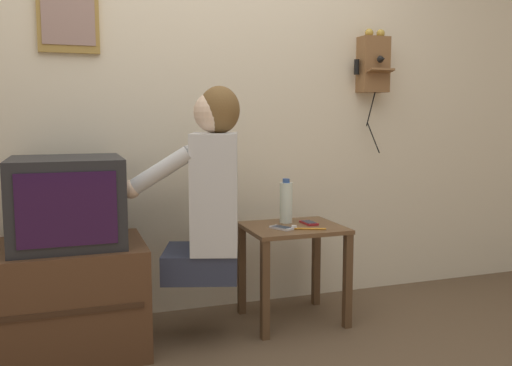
% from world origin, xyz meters
% --- Properties ---
extents(wall_back, '(6.80, 0.05, 2.55)m').
position_xyz_m(wall_back, '(0.00, 1.06, 1.27)').
color(wall_back, beige).
rests_on(wall_back, ground_plane).
extents(side_table, '(0.51, 0.44, 0.53)m').
position_xyz_m(side_table, '(0.45, 0.68, 0.41)').
color(side_table, brown).
rests_on(side_table, ground_plane).
extents(person, '(0.61, 0.51, 0.94)m').
position_xyz_m(person, '(-0.03, 0.59, 0.76)').
color(person, '#2D3347').
rests_on(person, ground_plane).
extents(tv_stand, '(0.73, 0.56, 0.52)m').
position_xyz_m(tv_stand, '(-0.72, 0.66, 0.26)').
color(tv_stand, '#51331E').
rests_on(tv_stand, ground_plane).
extents(television, '(0.50, 0.51, 0.41)m').
position_xyz_m(television, '(-0.69, 0.67, 0.72)').
color(television, '#232326').
rests_on(television, tv_stand).
extents(wall_phone_antique, '(0.22, 0.19, 0.75)m').
position_xyz_m(wall_phone_antique, '(1.10, 0.97, 1.44)').
color(wall_phone_antique, brown).
extents(cell_phone_held, '(0.11, 0.14, 0.01)m').
position_xyz_m(cell_phone_held, '(0.36, 0.62, 0.53)').
color(cell_phone_held, silver).
rests_on(cell_phone_held, side_table).
extents(cell_phone_spare, '(0.07, 0.13, 0.01)m').
position_xyz_m(cell_phone_spare, '(0.56, 0.70, 0.53)').
color(cell_phone_spare, maroon).
rests_on(cell_phone_spare, side_table).
extents(water_bottle, '(0.07, 0.07, 0.25)m').
position_xyz_m(water_bottle, '(0.45, 0.77, 0.64)').
color(water_bottle, silver).
rests_on(water_bottle, side_table).
extents(toothbrush, '(0.17, 0.08, 0.02)m').
position_xyz_m(toothbrush, '(0.48, 0.56, 0.54)').
color(toothbrush, orange).
rests_on(toothbrush, side_table).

